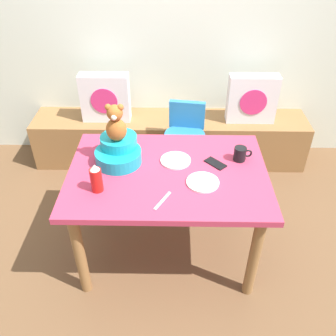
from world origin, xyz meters
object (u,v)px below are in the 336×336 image
pillow_floral_right (252,99)px  highchair (185,138)px  pillow_floral_left (105,98)px  cell_phone (215,163)px  ketchup_bottle (96,178)px  dinner_plate_far (203,182)px  dining_table (168,184)px  infant_seat_teal (119,151)px  coffee_mug (240,154)px  teddy_bear (116,124)px  dinner_plate_near (176,160)px

pillow_floral_right → highchair: 0.76m
pillow_floral_left → cell_phone: 1.41m
ketchup_bottle → dinner_plate_far: ketchup_bottle is taller
ketchup_bottle → highchair: bearing=60.3°
pillow_floral_left → dining_table: 1.31m
highchair → pillow_floral_left: bearing=150.0°
infant_seat_teal → coffee_mug: size_ratio=2.75×
pillow_floral_left → teddy_bear: 1.14m
pillow_floral_left → dinner_plate_far: (0.81, -1.29, 0.07)m
highchair → cell_phone: (0.18, -0.67, 0.22)m
teddy_bear → cell_phone: (0.63, -0.03, -0.27)m
coffee_mug → ketchup_bottle: bearing=-159.9°
dining_table → infant_seat_teal: (-0.32, 0.11, 0.18)m
ketchup_bottle → coffee_mug: bearing=20.1°
pillow_floral_left → dinner_plate_far: bearing=-58.0°
dining_table → highchair: (0.13, 0.76, -0.11)m
ketchup_bottle → dinner_plate_near: 0.56m
highchair → ketchup_bottle: size_ratio=4.27×
pillow_floral_left → coffee_mug: (1.06, -1.04, 0.11)m
highchair → teddy_bear: teddy_bear is taller
highchair → coffee_mug: (0.34, -0.62, 0.27)m
coffee_mug → cell_phone: 0.18m
dinner_plate_near → highchair: bearing=83.0°
teddy_bear → coffee_mug: 0.83m
pillow_floral_right → ketchup_bottle: (-1.15, -1.36, 0.15)m
dining_table → pillow_floral_left: bearing=116.7°
dinner_plate_near → pillow_floral_right: bearing=56.9°
highchair → dinner_plate_near: highchair is taller
pillow_floral_left → ketchup_bottle: 1.38m
dining_table → dinner_plate_far: bearing=-28.2°
infant_seat_teal → dinner_plate_far: bearing=-23.0°
teddy_bear → cell_phone: size_ratio=1.74×
pillow_floral_right → ketchup_bottle: ketchup_bottle is taller
dinner_plate_near → dinner_plate_far: 0.28m
highchair → infant_seat_teal: 0.84m
infant_seat_teal → coffee_mug: bearing=1.4°
highchair → ketchup_bottle: ketchup_bottle is taller
coffee_mug → highchair: bearing=118.9°
infant_seat_teal → ketchup_bottle: ketchup_bottle is taller
infant_seat_teal → cell_phone: infant_seat_teal is taller
infant_seat_teal → dinner_plate_near: (0.37, -0.00, -0.07)m
pillow_floral_right → infant_seat_teal: (-1.06, -1.06, 0.13)m
pillow_floral_right → dinner_plate_far: (-0.53, -1.29, 0.07)m
infant_seat_teal → teddy_bear: teddy_bear is taller
pillow_floral_right → highchair: bearing=-145.8°
teddy_bear → ketchup_bottle: bearing=-106.5°
dining_table → infant_seat_teal: 0.38m
cell_phone → highchair: bearing=61.4°
highchair → dinner_plate_near: size_ratio=3.95×
pillow_floral_right → infant_seat_teal: 1.51m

